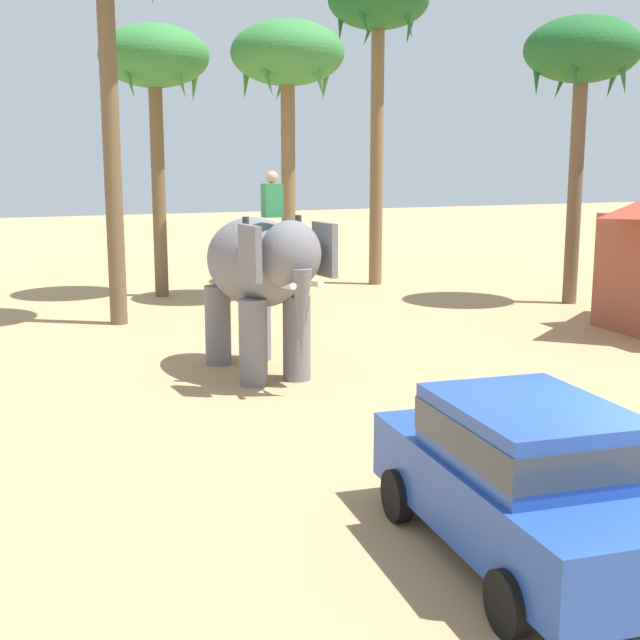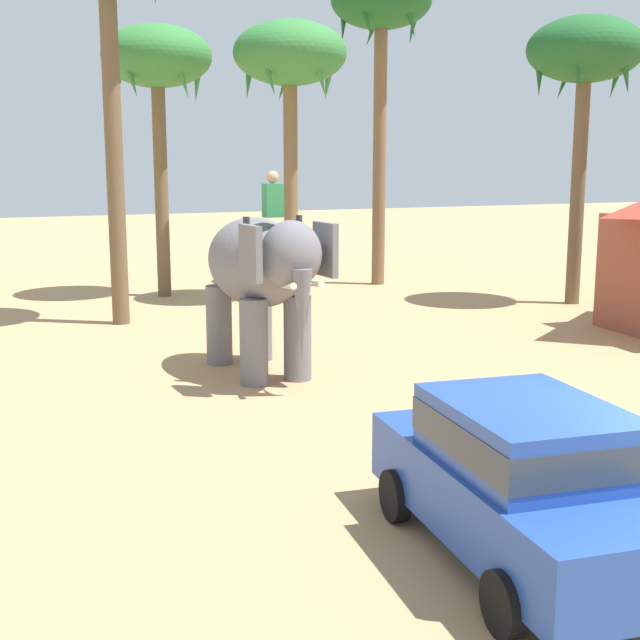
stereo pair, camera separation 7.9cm
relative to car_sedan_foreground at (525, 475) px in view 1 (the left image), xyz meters
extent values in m
cube|color=#23479E|center=(0.00, 0.04, -0.25)|extent=(2.20, 4.28, 0.76)
cube|color=#23479E|center=(-0.01, -0.06, 0.45)|extent=(1.81, 2.28, 0.64)
cube|color=#2D3842|center=(-0.01, -0.06, 0.45)|extent=(1.83, 2.30, 0.35)
cylinder|color=black|center=(-0.68, 1.40, -0.63)|extent=(0.25, 0.62, 0.60)
cylinder|color=black|center=(1.01, 1.19, -0.63)|extent=(0.25, 0.62, 0.60)
cylinder|color=black|center=(-1.00, -1.12, -0.63)|extent=(0.25, 0.62, 0.60)
ellipsoid|color=slate|center=(0.28, 8.74, 1.22)|extent=(1.74, 3.17, 1.70)
cylinder|color=slate|center=(0.77, 7.83, -0.13)|extent=(0.52, 0.52, 1.60)
cylinder|color=slate|center=(-0.11, 7.79, -0.13)|extent=(0.52, 0.52, 1.60)
cylinder|color=slate|center=(0.68, 9.69, -0.13)|extent=(0.52, 0.52, 1.60)
cylinder|color=slate|center=(-0.20, 9.65, -0.13)|extent=(0.52, 0.52, 1.60)
ellipsoid|color=slate|center=(0.36, 7.11, 1.52)|extent=(1.14, 1.05, 1.20)
cube|color=slate|center=(1.07, 7.25, 1.57)|extent=(0.16, 0.80, 0.96)
cube|color=slate|center=(-0.37, 7.18, 1.57)|extent=(0.16, 0.80, 0.96)
cone|color=slate|center=(0.38, 6.66, 0.52)|extent=(0.38, 0.38, 1.60)
cone|color=beige|center=(0.63, 6.73, 1.02)|extent=(0.14, 0.57, 0.21)
cone|color=beige|center=(0.11, 6.70, 1.02)|extent=(0.14, 0.57, 0.21)
cube|color=#338C4C|center=(0.32, 7.89, 2.42)|extent=(0.35, 0.25, 0.60)
sphere|color=tan|center=(0.32, 7.89, 2.84)|extent=(0.22, 0.22, 0.22)
cylinder|color=#333338|center=(0.84, 7.91, 1.87)|extent=(0.12, 0.12, 0.55)
cylinder|color=#333338|center=(-0.20, 7.86, 1.87)|extent=(0.12, 0.12, 0.55)
cylinder|color=brown|center=(4.14, 16.50, 2.49)|extent=(0.40, 0.40, 6.83)
ellipsoid|color=#337A38|center=(4.14, 16.50, 6.10)|extent=(3.20, 3.20, 1.80)
cone|color=#337A38|center=(5.34, 16.50, 5.60)|extent=(0.40, 0.92, 1.64)
cone|color=#337A38|center=(4.51, 17.65, 5.60)|extent=(0.91, 0.57, 1.67)
cone|color=#337A38|center=(3.17, 17.21, 5.60)|extent=(0.73, 0.83, 1.69)
cone|color=#337A38|center=(3.17, 15.80, 5.60)|extent=(0.73, 0.83, 1.69)
cone|color=#337A38|center=(4.51, 15.36, 5.60)|extent=(0.91, 0.57, 1.67)
cylinder|color=brown|center=(8.05, 18.49, 3.49)|extent=(0.43, 0.43, 8.84)
ellipsoid|color=#1E5B28|center=(8.05, 18.49, 8.11)|extent=(3.20, 3.20, 1.80)
cone|color=#1E5B28|center=(9.25, 18.49, 7.61)|extent=(0.40, 0.92, 1.64)
cone|color=#1E5B28|center=(8.42, 19.63, 7.61)|extent=(0.91, 0.57, 1.67)
cone|color=#1E5B28|center=(7.08, 19.19, 7.61)|extent=(0.73, 0.83, 1.69)
cone|color=#1E5B28|center=(7.08, 17.78, 7.61)|extent=(0.73, 0.83, 1.69)
cone|color=#1E5B28|center=(8.42, 17.35, 7.61)|extent=(0.91, 0.57, 1.67)
cylinder|color=brown|center=(0.92, 18.84, 2.49)|extent=(0.40, 0.40, 6.84)
ellipsoid|color=#337A38|center=(0.92, 18.84, 6.11)|extent=(3.20, 3.20, 1.80)
cone|color=#337A38|center=(2.12, 18.84, 5.61)|extent=(0.40, 0.92, 1.64)
cone|color=#337A38|center=(1.29, 19.98, 5.61)|extent=(0.91, 0.57, 1.67)
cone|color=#337A38|center=(-0.05, 19.55, 5.61)|extent=(0.73, 0.83, 1.69)
cone|color=#337A38|center=(-0.05, 18.14, 5.61)|extent=(0.73, 0.83, 1.69)
cone|color=#337A38|center=(1.29, 17.70, 5.61)|extent=(0.91, 0.57, 1.67)
cylinder|color=brown|center=(11.35, 12.72, 2.50)|extent=(0.40, 0.40, 6.86)
ellipsoid|color=#1E5B28|center=(11.35, 12.72, 6.13)|extent=(3.20, 3.20, 1.80)
cone|color=#1E5B28|center=(12.55, 12.72, 5.63)|extent=(0.40, 0.92, 1.64)
cone|color=#1E5B28|center=(11.72, 13.86, 5.63)|extent=(0.91, 0.57, 1.67)
cone|color=#1E5B28|center=(10.38, 13.43, 5.63)|extent=(0.73, 0.83, 1.69)
cone|color=#1E5B28|center=(10.38, 12.02, 5.63)|extent=(0.73, 0.83, 1.69)
cone|color=#1E5B28|center=(11.72, 11.58, 5.63)|extent=(0.91, 0.57, 1.67)
cylinder|color=brown|center=(-1.17, 14.86, 3.51)|extent=(0.43, 0.43, 8.87)
camera|label=1|loc=(-5.29, -6.69, 3.14)|focal=48.27mm
camera|label=2|loc=(-5.22, -6.73, 3.14)|focal=48.27mm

